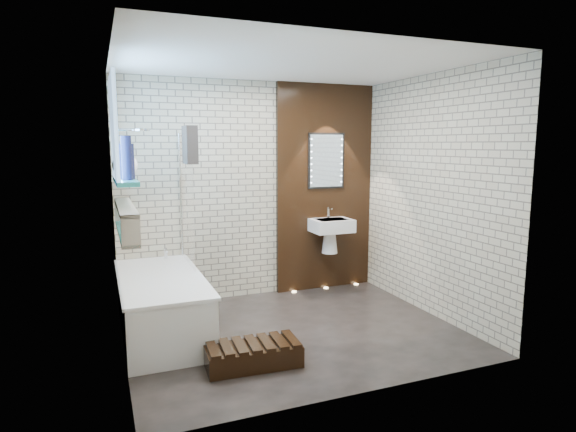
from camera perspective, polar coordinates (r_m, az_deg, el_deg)
name	(u,v)px	position (r m, az deg, el deg)	size (l,w,h in m)	color
ground	(294,332)	(4.94, 0.66, -13.56)	(3.20, 3.20, 0.00)	black
room_shell	(294,203)	(4.61, 0.69, 1.59)	(3.24, 3.20, 2.60)	#B0A58C
walnut_panel	(325,188)	(6.15, 4.39, 3.30)	(1.30, 0.06, 2.60)	black
clerestory_window	(116,139)	(4.58, -19.75, 8.59)	(0.18, 1.00, 0.94)	#7FADE0
display_niche	(126,220)	(4.44, -18.70, -0.44)	(0.14, 1.30, 0.26)	teal
bathtub	(161,305)	(4.96, -14.82, -10.16)	(0.79, 1.74, 0.70)	white
bath_screen	(187,199)	(5.23, -11.95, 2.00)	(0.01, 0.78, 1.40)	white
towel	(190,145)	(4.91, -11.57, 8.28)	(0.11, 0.29, 0.37)	#292421
shower_head	(141,130)	(5.20, -17.05, 9.73)	(0.18, 0.18, 0.02)	silver
washbasin	(331,230)	(6.04, 5.14, -1.69)	(0.50, 0.36, 0.58)	white
led_mirror	(326,161)	(6.09, 4.58, 6.55)	(0.50, 0.02, 0.70)	black
walnut_step	(253,356)	(4.23, -4.16, -16.21)	(0.79, 0.35, 0.18)	black
niche_bottles	(126,224)	(4.43, -18.67, -0.93)	(0.06, 0.85, 0.14)	maroon
sill_vases	(126,163)	(4.58, -18.75, 5.97)	(0.23, 0.47, 0.38)	white
floor_uplights	(326,288)	(6.34, 4.53, -8.50)	(0.96, 0.06, 0.01)	#FFD899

